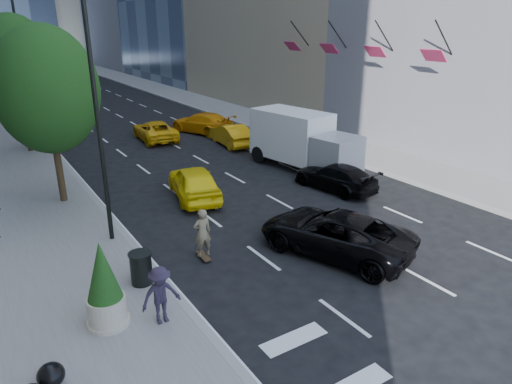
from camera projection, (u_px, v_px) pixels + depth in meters
ground at (319, 240)px, 16.87m from camera, size 160.00×160.00×0.00m
sidewalk_right at (203, 103)px, 45.60m from camera, size 4.00×120.00×0.15m
lamp_near at (99, 80)px, 14.82m from camera, size 2.13×0.22×10.00m
lamp_far at (24, 52)px, 29.05m from camera, size 2.13×0.22×10.00m
tree_near at (47, 90)px, 18.62m from camera, size 4.20×4.20×7.46m
tree_mid at (16, 64)px, 26.41m from camera, size 4.50×4.50×7.99m
traffic_signal at (1, 60)px, 43.79m from camera, size 2.48×0.53×5.20m
facade_flags at (353, 47)px, 27.99m from camera, size 1.85×13.30×2.05m
skateboarder at (203, 236)px, 15.29m from camera, size 0.64×0.44×1.69m
black_sedan_lincoln at (335, 233)px, 15.72m from camera, size 4.24×5.91×1.50m
black_sedan_mercedes at (335, 177)px, 21.85m from camera, size 2.37×4.56×1.26m
taxi_a at (194, 182)px, 20.73m from camera, size 2.73×4.75×1.52m
taxi_b at (231, 135)px, 29.81m from camera, size 1.91×4.36×1.39m
taxi_c at (155, 131)px, 31.12m from camera, size 2.61×4.94×1.32m
taxi_d at (202, 123)px, 33.16m from camera, size 3.77×5.50×1.48m
city_bus at (57, 97)px, 39.13m from camera, size 7.10×11.40×3.15m
box_truck at (303, 141)px, 24.71m from camera, size 3.31×6.69×3.06m
pedestrian_c at (161, 295)px, 11.76m from camera, size 1.04×0.60×1.62m
trash_can at (141, 269)px, 13.67m from camera, size 0.64×0.64×0.97m
planter_shrub at (104, 286)px, 11.57m from camera, size 0.99×0.99×2.37m
garbage_bags at (43, 383)px, 9.66m from camera, size 1.01×0.97×0.50m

